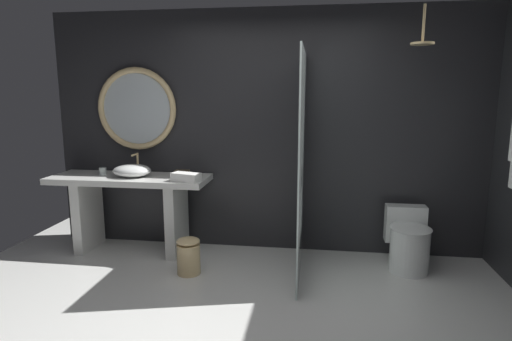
# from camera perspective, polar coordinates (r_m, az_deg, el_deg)

# --- Properties ---
(ground_plane) EXTENTS (5.76, 5.76, 0.00)m
(ground_plane) POSITION_cam_1_polar(r_m,az_deg,el_deg) (3.23, -2.71, -21.87)
(ground_plane) COLOR silver
(back_wall_panel) EXTENTS (4.80, 0.10, 2.60)m
(back_wall_panel) POSITION_cam_1_polar(r_m,az_deg,el_deg) (4.63, 1.62, 5.17)
(back_wall_panel) COLOR #232326
(back_wall_panel) RESTS_ON ground_plane
(vanity_counter) EXTENTS (1.71, 0.58, 0.84)m
(vanity_counter) POSITION_cam_1_polar(r_m,az_deg,el_deg) (4.80, -16.54, -3.90)
(vanity_counter) COLOR silver
(vanity_counter) RESTS_ON ground_plane
(vessel_sink) EXTENTS (0.41, 0.33, 0.24)m
(vessel_sink) POSITION_cam_1_polar(r_m,az_deg,el_deg) (4.69, -16.39, 0.00)
(vessel_sink) COLOR white
(vessel_sink) RESTS_ON vanity_counter
(tumbler_cup) EXTENTS (0.08, 0.08, 0.08)m
(tumbler_cup) POSITION_cam_1_polar(r_m,az_deg,el_deg) (4.90, -19.99, -0.08)
(tumbler_cup) COLOR silver
(tumbler_cup) RESTS_ON vanity_counter
(tissue_box) EXTENTS (0.15, 0.10, 0.07)m
(tissue_box) POSITION_cam_1_polar(r_m,az_deg,el_deg) (4.56, -9.96, -0.42)
(tissue_box) COLOR #3D3323
(tissue_box) RESTS_ON vanity_counter
(round_wall_mirror) EXTENTS (0.91, 0.07, 0.91)m
(round_wall_mirror) POSITION_cam_1_polar(r_m,az_deg,el_deg) (4.91, -15.82, 8.02)
(round_wall_mirror) COLOR #D6B77F
(shower_glass_panel) EXTENTS (0.02, 1.21, 2.11)m
(shower_glass_panel) POSITION_cam_1_polar(r_m,az_deg,el_deg) (3.98, 6.15, 0.69)
(shower_glass_panel) COLOR silver
(shower_glass_panel) RESTS_ON ground_plane
(rain_shower_head) EXTENTS (0.21, 0.21, 0.35)m
(rain_shower_head) POSITION_cam_1_polar(r_m,az_deg,el_deg) (4.23, 21.58, 16.08)
(rain_shower_head) COLOR #D6B77F
(toilet) EXTENTS (0.40, 0.56, 0.60)m
(toilet) POSITION_cam_1_polar(r_m,az_deg,el_deg) (4.48, 19.88, -9.06)
(toilet) COLOR white
(toilet) RESTS_ON ground_plane
(waste_bin) EXTENTS (0.23, 0.23, 0.36)m
(waste_bin) POSITION_cam_1_polar(r_m,az_deg,el_deg) (4.19, -9.10, -11.28)
(waste_bin) COLOR #D6B77F
(waste_bin) RESTS_ON ground_plane
(folded_hand_towel) EXTENTS (0.32, 0.22, 0.09)m
(folded_hand_towel) POSITION_cam_1_polar(r_m,az_deg,el_deg) (4.31, -9.42, -0.91)
(folded_hand_towel) COLOR white
(folded_hand_towel) RESTS_ON vanity_counter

